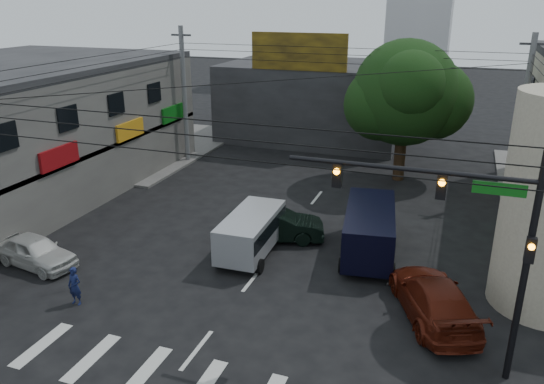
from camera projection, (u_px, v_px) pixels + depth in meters
The scene contains 14 objects.
ground at pixel (233, 304), 20.07m from camera, with size 160.00×160.00×0.00m, color black.
sidewalk_far_left at pixel (115, 144), 41.65m from camera, with size 16.00×16.00×0.15m, color #514F4C.
building_far at pixel (315, 100), 43.27m from camera, with size 14.00×10.00×6.00m, color #232326.
billboard at pixel (299, 52), 37.46m from camera, with size 7.00×0.30×2.60m, color olive.
street_tree at pixel (405, 93), 31.93m from camera, with size 6.40×6.40×8.70m.
traffic_gantry at pixel (468, 225), 15.04m from camera, with size 7.10×0.35×7.20m.
utility_pole_far_left at pixel (184, 96), 35.94m from camera, with size 0.32×0.32×9.20m, color #59595B.
utility_pole_far_right at pixel (522, 119), 29.29m from camera, with size 0.32×0.32×9.20m, color #59595B.
dark_sedan at pixel (275, 225), 25.16m from camera, with size 4.89×2.91×1.52m, color black.
white_compact at pixel (35, 251), 22.71m from camera, with size 4.20×2.25×1.36m, color beige.
maroon_sedan at pixel (434, 298), 18.99m from camera, with size 4.02×5.69×1.53m, color #51170B.
silver_minivan at pixel (251, 235), 23.60m from camera, with size 1.99×4.51×1.92m, color #999AA0, non-canonical shape.
navy_van at pixel (369, 232), 23.51m from camera, with size 2.85×5.74×2.20m, color black, non-canonical shape.
traffic_officer at pixel (75, 286), 19.81m from camera, with size 0.56×0.37×1.52m, color #12193F.
Camera 1 is at (7.24, -15.86, 10.90)m, focal length 35.00 mm.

